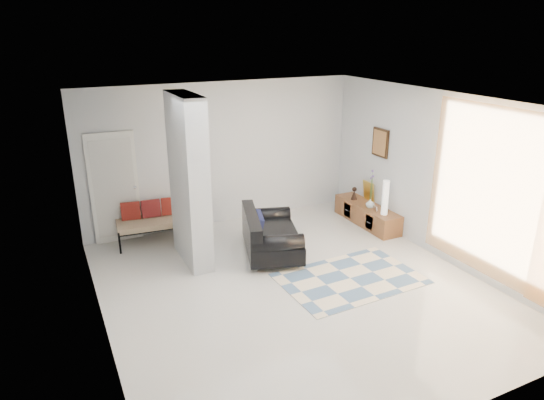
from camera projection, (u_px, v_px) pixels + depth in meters
name	position (u px, v px, depth m)	size (l,w,h in m)	color
floor	(294.00, 287.00, 7.40)	(6.00, 6.00, 0.00)	beige
ceiling	(298.00, 103.00, 6.46)	(6.00, 6.00, 0.00)	white
wall_back	(223.00, 154.00, 9.47)	(6.00, 6.00, 0.00)	silver
wall_front	(454.00, 302.00, 4.39)	(6.00, 6.00, 0.00)	silver
wall_left	(94.00, 235.00, 5.80)	(6.00, 6.00, 0.00)	silver
wall_right	(441.00, 177.00, 8.06)	(6.00, 6.00, 0.00)	silver
partition_column	(189.00, 181.00, 7.83)	(0.35, 1.20, 2.80)	#B2B6B9
hallway_door	(114.00, 188.00, 8.71)	(0.85, 0.06, 2.04)	white
curtain	(495.00, 195.00, 7.04)	(2.55, 2.55, 0.00)	#FFA143
wall_art	(380.00, 143.00, 9.32)	(0.04, 0.45, 0.55)	#311C0D
media_console	(367.00, 214.00, 9.73)	(0.45, 1.67, 0.80)	brown
loveseat	(268.00, 235.00, 8.37)	(1.30, 1.72, 0.76)	silver
daybed	(159.00, 219.00, 8.91)	(1.61, 0.79, 0.77)	black
area_rug	(350.00, 278.00, 7.65)	(2.17, 1.45, 0.01)	beige
cylinder_lamp	(385.00, 198.00, 9.08)	(0.12, 0.12, 0.66)	silver
bronze_figurine	(354.00, 193.00, 9.94)	(0.13, 0.13, 0.26)	black
vase	(370.00, 203.00, 9.49)	(0.17, 0.17, 0.18)	white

